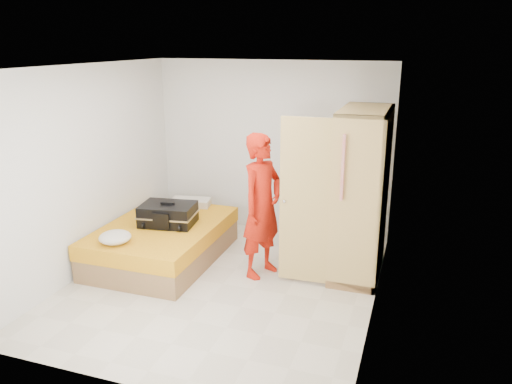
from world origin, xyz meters
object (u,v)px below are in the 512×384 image
(bed, at_px, (163,242))
(round_cushion, at_px, (115,237))
(suitcase, at_px, (168,214))
(wardrobe, at_px, (357,198))
(person, at_px, (262,206))

(bed, distance_m, round_cushion, 0.84)
(suitcase, bearing_deg, round_cushion, -119.00)
(round_cushion, bearing_deg, wardrobe, 23.26)
(bed, bearing_deg, wardrobe, 9.72)
(wardrobe, height_order, round_cushion, wardrobe)
(round_cushion, bearing_deg, bed, 73.16)
(bed, height_order, person, person)
(person, height_order, round_cushion, person)
(wardrobe, xyz_separation_m, person, (-1.09, -0.41, -0.09))
(bed, relative_size, person, 1.11)
(wardrobe, bearing_deg, person, -159.57)
(wardrobe, bearing_deg, suitcase, -171.01)
(suitcase, bearing_deg, wardrobe, 0.85)
(wardrobe, height_order, suitcase, wardrobe)
(bed, height_order, suitcase, suitcase)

